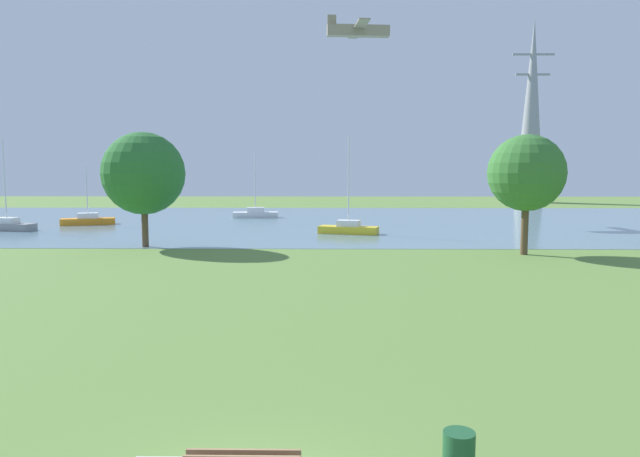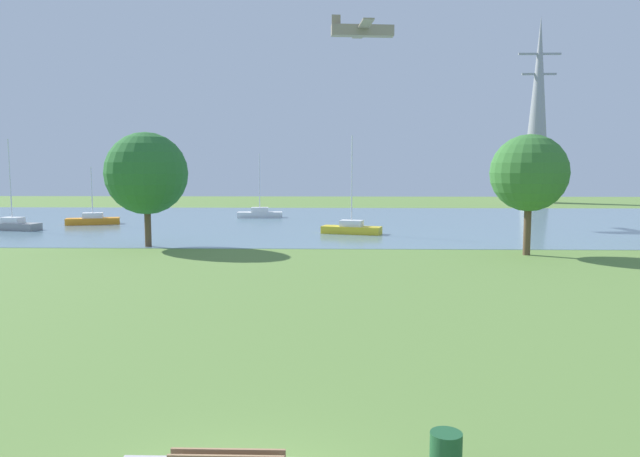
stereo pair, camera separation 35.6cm
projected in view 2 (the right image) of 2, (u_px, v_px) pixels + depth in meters
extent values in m
plane|color=olive|center=(304.00, 270.00, 31.07)|extent=(160.00, 160.00, 0.00)
cylinder|color=#1E512D|center=(446.00, 455.00, 10.22)|extent=(0.56, 0.56, 0.80)
cube|color=slate|center=(319.00, 222.00, 58.91)|extent=(140.00, 40.00, 0.02)
cube|color=gray|center=(13.00, 226.00, 50.82)|extent=(5.00, 2.41, 0.60)
cube|color=white|center=(12.00, 220.00, 50.76)|extent=(1.98, 1.43, 0.50)
cylinder|color=silver|center=(10.00, 181.00, 50.42)|extent=(0.10, 0.10, 7.20)
cube|color=yellow|center=(351.00, 230.00, 47.90)|extent=(5.03, 2.79, 0.60)
cube|color=white|center=(352.00, 223.00, 47.85)|extent=(2.04, 1.56, 0.50)
cylinder|color=silver|center=(352.00, 181.00, 47.50)|extent=(0.10, 0.10, 7.29)
cube|color=white|center=(260.00, 215.00, 63.54)|extent=(4.91, 1.89, 0.60)
cube|color=white|center=(260.00, 210.00, 63.48)|extent=(1.88, 1.25, 0.50)
cylinder|color=silver|center=(259.00, 183.00, 63.18)|extent=(0.10, 0.10, 6.26)
cube|color=orange|center=(93.00, 221.00, 55.90)|extent=(5.03, 2.92, 0.60)
cube|color=white|center=(93.00, 215.00, 55.84)|extent=(2.05, 1.60, 0.50)
cylinder|color=silver|center=(92.00, 192.00, 55.62)|extent=(0.10, 0.10, 4.85)
cylinder|color=brown|center=(148.00, 224.00, 40.08)|extent=(0.44, 0.44, 3.04)
sphere|color=#2A6B2F|center=(146.00, 173.00, 39.73)|extent=(5.54, 5.54, 5.54)
cylinder|color=brown|center=(527.00, 227.00, 36.24)|extent=(0.44, 0.44, 3.40)
sphere|color=#367130|center=(529.00, 173.00, 35.90)|extent=(4.70, 4.70, 4.70)
cone|color=gray|center=(538.00, 110.00, 90.28)|extent=(4.40, 4.40, 28.21)
cube|color=gray|center=(540.00, 54.00, 89.41)|extent=(6.40, 0.30, 0.30)
cube|color=gray|center=(539.00, 74.00, 89.72)|extent=(5.20, 0.30, 0.30)
cube|color=gray|center=(362.00, 31.00, 60.32)|extent=(6.48, 1.76, 1.10)
cube|color=gray|center=(362.00, 29.00, 60.30)|extent=(1.96, 8.47, 0.16)
cube|color=gray|center=(336.00, 22.00, 60.03)|extent=(0.91, 0.21, 1.50)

